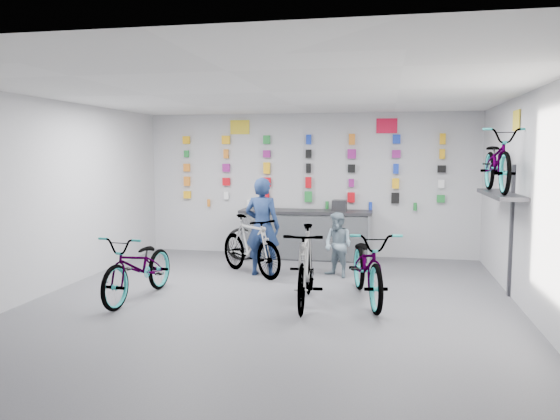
% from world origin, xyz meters
% --- Properties ---
extents(floor, '(8.00, 8.00, 0.00)m').
position_xyz_m(floor, '(0.00, 0.00, 0.00)').
color(floor, '#4E4E52').
rests_on(floor, ground).
extents(ceiling, '(8.00, 8.00, 0.00)m').
position_xyz_m(ceiling, '(0.00, 0.00, 3.00)').
color(ceiling, white).
rests_on(ceiling, wall_back).
extents(wall_back, '(7.00, 0.00, 7.00)m').
position_xyz_m(wall_back, '(0.00, 4.00, 1.50)').
color(wall_back, silver).
rests_on(wall_back, floor).
extents(wall_front, '(7.00, 0.00, 7.00)m').
position_xyz_m(wall_front, '(0.00, -4.00, 1.50)').
color(wall_front, silver).
rests_on(wall_front, floor).
extents(wall_left, '(0.00, 8.00, 8.00)m').
position_xyz_m(wall_left, '(-3.50, 0.00, 1.50)').
color(wall_left, silver).
rests_on(wall_left, floor).
extents(wall_right, '(0.00, 8.00, 8.00)m').
position_xyz_m(wall_right, '(3.50, 0.00, 1.50)').
color(wall_right, silver).
rests_on(wall_right, floor).
extents(counter, '(2.70, 0.66, 1.00)m').
position_xyz_m(counter, '(0.00, 3.54, 0.49)').
color(counter, black).
rests_on(counter, floor).
extents(merch_wall, '(5.56, 0.08, 1.56)m').
position_xyz_m(merch_wall, '(0.03, 3.93, 1.79)').
color(merch_wall, '#FCB214').
rests_on(merch_wall, wall_back).
extents(wall_bracket, '(0.39, 1.90, 2.00)m').
position_xyz_m(wall_bracket, '(3.33, 1.20, 1.46)').
color(wall_bracket, '#333338').
rests_on(wall_bracket, wall_right).
extents(sign_left, '(0.42, 0.02, 0.30)m').
position_xyz_m(sign_left, '(-1.50, 3.98, 2.72)').
color(sign_left, yellow).
rests_on(sign_left, wall_back).
extents(sign_right, '(0.42, 0.02, 0.30)m').
position_xyz_m(sign_right, '(1.60, 3.98, 2.72)').
color(sign_right, red).
rests_on(sign_right, wall_back).
extents(sign_side, '(0.02, 0.40, 0.30)m').
position_xyz_m(sign_side, '(3.48, 1.20, 2.65)').
color(sign_side, yellow).
rests_on(sign_side, wall_right).
extents(bike_left, '(0.81, 1.95, 1.00)m').
position_xyz_m(bike_left, '(-1.96, -0.05, 0.50)').
color(bike_left, gray).
rests_on(bike_left, floor).
extents(bike_center, '(0.64, 1.91, 1.13)m').
position_xyz_m(bike_center, '(0.51, 0.09, 0.57)').
color(bike_center, gray).
rests_on(bike_center, floor).
extents(bike_right, '(1.15, 2.16, 1.08)m').
position_xyz_m(bike_right, '(1.38, 0.49, 0.54)').
color(bike_right, gray).
rests_on(bike_right, floor).
extents(bike_service, '(1.66, 1.55, 1.07)m').
position_xyz_m(bike_service, '(-0.74, 1.86, 0.53)').
color(bike_service, gray).
rests_on(bike_service, floor).
extents(bike_wall, '(0.63, 1.80, 0.95)m').
position_xyz_m(bike_wall, '(3.25, 1.20, 2.05)').
color(bike_wall, gray).
rests_on(bike_wall, wall_bracket).
extents(clerk, '(0.68, 0.49, 1.75)m').
position_xyz_m(clerk, '(-0.52, 1.84, 0.87)').
color(clerk, '#15264C').
rests_on(clerk, floor).
extents(customer, '(0.70, 0.67, 1.14)m').
position_xyz_m(customer, '(0.81, 1.97, 0.57)').
color(customer, slate).
rests_on(customer, floor).
extents(spare_wheel, '(0.70, 0.43, 0.67)m').
position_xyz_m(spare_wheel, '(-1.25, 3.17, 0.33)').
color(spare_wheel, black).
rests_on(spare_wheel, floor).
extents(register, '(0.29, 0.31, 0.22)m').
position_xyz_m(register, '(0.69, 3.55, 1.11)').
color(register, black).
rests_on(register, counter).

